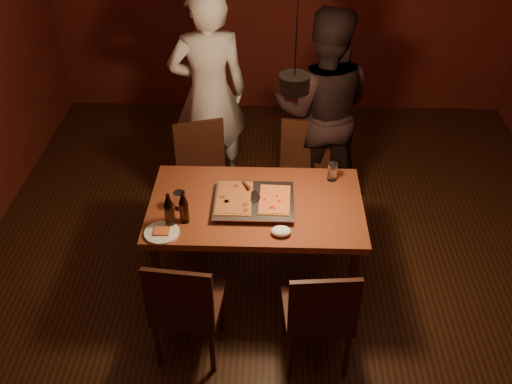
{
  "coord_description": "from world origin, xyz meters",
  "views": [
    {
      "loc": [
        -0.12,
        -2.99,
        3.2
      ],
      "look_at": [
        -0.22,
        0.16,
        0.85
      ],
      "focal_mm": 40.0,
      "sensor_mm": 36.0,
      "label": 1
    }
  ],
  "objects_px": {
    "chair_far_right": "(304,164)",
    "chair_near_left": "(184,301)",
    "chair_far_left": "(203,165)",
    "pizza_tray": "(254,203)",
    "beer_bottle_b": "(184,207)",
    "diner_dark": "(322,110)",
    "plate_slice": "(162,233)",
    "dining_table": "(256,212)",
    "pendant_lamp": "(294,82)",
    "chair_near_right": "(320,310)",
    "beer_bottle_a": "(169,210)",
    "diner_white": "(209,94)"
  },
  "relations": [
    {
      "from": "chair_far_right",
      "to": "chair_near_left",
      "type": "distance_m",
      "value": 1.75
    },
    {
      "from": "chair_far_left",
      "to": "chair_near_left",
      "type": "bearing_deg",
      "value": 74.35
    },
    {
      "from": "pizza_tray",
      "to": "beer_bottle_b",
      "type": "distance_m",
      "value": 0.5
    },
    {
      "from": "beer_bottle_b",
      "to": "diner_dark",
      "type": "distance_m",
      "value": 1.66
    },
    {
      "from": "chair_far_left",
      "to": "pizza_tray",
      "type": "bearing_deg",
      "value": 102.27
    },
    {
      "from": "plate_slice",
      "to": "dining_table",
      "type": "bearing_deg",
      "value": 29.47
    },
    {
      "from": "dining_table",
      "to": "pizza_tray",
      "type": "xyz_separation_m",
      "value": [
        -0.01,
        -0.02,
        0.1
      ]
    },
    {
      "from": "pizza_tray",
      "to": "pendant_lamp",
      "type": "relative_size",
      "value": 0.5
    },
    {
      "from": "chair_near_left",
      "to": "diner_dark",
      "type": "bearing_deg",
      "value": 68.75
    },
    {
      "from": "chair_near_right",
      "to": "beer_bottle_b",
      "type": "distance_m",
      "value": 1.1
    },
    {
      "from": "plate_slice",
      "to": "diner_dark",
      "type": "distance_m",
      "value": 1.85
    },
    {
      "from": "chair_far_right",
      "to": "pizza_tray",
      "type": "bearing_deg",
      "value": 70.77
    },
    {
      "from": "pizza_tray",
      "to": "plate_slice",
      "type": "relative_size",
      "value": 2.38
    },
    {
      "from": "chair_near_right",
      "to": "plate_slice",
      "type": "relative_size",
      "value": 2.1
    },
    {
      "from": "chair_far_left",
      "to": "beer_bottle_b",
      "type": "distance_m",
      "value": 1.04
    },
    {
      "from": "dining_table",
      "to": "pendant_lamp",
      "type": "bearing_deg",
      "value": -34.65
    },
    {
      "from": "chair_near_right",
      "to": "pizza_tray",
      "type": "relative_size",
      "value": 0.88
    },
    {
      "from": "pizza_tray",
      "to": "beer_bottle_b",
      "type": "xyz_separation_m",
      "value": [
        -0.46,
        -0.19,
        0.1
      ]
    },
    {
      "from": "beer_bottle_a",
      "to": "pizza_tray",
      "type": "bearing_deg",
      "value": 22.79
    },
    {
      "from": "chair_far_left",
      "to": "plate_slice",
      "type": "xyz_separation_m",
      "value": [
        -0.14,
        -1.12,
        0.22
      ]
    },
    {
      "from": "dining_table",
      "to": "diner_dark",
      "type": "height_order",
      "value": "diner_dark"
    },
    {
      "from": "pizza_tray",
      "to": "diner_white",
      "type": "distance_m",
      "value": 1.4
    },
    {
      "from": "diner_white",
      "to": "pendant_lamp",
      "type": "distance_m",
      "value": 1.81
    },
    {
      "from": "chair_far_left",
      "to": "chair_near_left",
      "type": "height_order",
      "value": "same"
    },
    {
      "from": "beer_bottle_b",
      "to": "chair_far_left",
      "type": "bearing_deg",
      "value": 89.9
    },
    {
      "from": "pizza_tray",
      "to": "chair_far_left",
      "type": "bearing_deg",
      "value": 113.91
    },
    {
      "from": "beer_bottle_b",
      "to": "plate_slice",
      "type": "xyz_separation_m",
      "value": [
        -0.13,
        -0.13,
        -0.11
      ]
    },
    {
      "from": "beer_bottle_a",
      "to": "plate_slice",
      "type": "bearing_deg",
      "value": -116.6
    },
    {
      "from": "chair_near_right",
      "to": "diner_dark",
      "type": "xyz_separation_m",
      "value": [
        0.11,
        1.89,
        0.35
      ]
    },
    {
      "from": "diner_white",
      "to": "pendant_lamp",
      "type": "height_order",
      "value": "pendant_lamp"
    },
    {
      "from": "chair_far_right",
      "to": "chair_near_right",
      "type": "height_order",
      "value": "same"
    },
    {
      "from": "dining_table",
      "to": "plate_slice",
      "type": "height_order",
      "value": "plate_slice"
    },
    {
      "from": "pendant_lamp",
      "to": "beer_bottle_a",
      "type": "bearing_deg",
      "value": -172.96
    },
    {
      "from": "chair_far_right",
      "to": "diner_white",
      "type": "relative_size",
      "value": 0.26
    },
    {
      "from": "dining_table",
      "to": "chair_near_left",
      "type": "relative_size",
      "value": 3.09
    },
    {
      "from": "dining_table",
      "to": "diner_white",
      "type": "height_order",
      "value": "diner_white"
    },
    {
      "from": "chair_far_left",
      "to": "beer_bottle_b",
      "type": "xyz_separation_m",
      "value": [
        -0.0,
        -0.99,
        0.33
      ]
    },
    {
      "from": "plate_slice",
      "to": "chair_near_left",
      "type": "bearing_deg",
      "value": -64.7
    },
    {
      "from": "plate_slice",
      "to": "diner_white",
      "type": "xyz_separation_m",
      "value": [
        0.16,
        1.64,
        0.17
      ]
    },
    {
      "from": "chair_near_right",
      "to": "diner_white",
      "type": "bearing_deg",
      "value": 107.61
    },
    {
      "from": "beer_bottle_b",
      "to": "diner_dark",
      "type": "xyz_separation_m",
      "value": [
        0.99,
        1.33,
        0.02
      ]
    },
    {
      "from": "chair_near_left",
      "to": "pizza_tray",
      "type": "distance_m",
      "value": 0.85
    },
    {
      "from": "plate_slice",
      "to": "pendant_lamp",
      "type": "relative_size",
      "value": 0.21
    },
    {
      "from": "chair_far_left",
      "to": "chair_near_right",
      "type": "height_order",
      "value": "same"
    },
    {
      "from": "diner_dark",
      "to": "diner_white",
      "type": "bearing_deg",
      "value": -6.11
    },
    {
      "from": "plate_slice",
      "to": "diner_white",
      "type": "height_order",
      "value": "diner_white"
    },
    {
      "from": "chair_near_left",
      "to": "beer_bottle_a",
      "type": "height_order",
      "value": "beer_bottle_a"
    },
    {
      "from": "dining_table",
      "to": "diner_white",
      "type": "relative_size",
      "value": 0.81
    },
    {
      "from": "diner_white",
      "to": "chair_near_right",
      "type": "bearing_deg",
      "value": 99.99
    },
    {
      "from": "pizza_tray",
      "to": "beer_bottle_a",
      "type": "relative_size",
      "value": 2.16
    }
  ]
}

